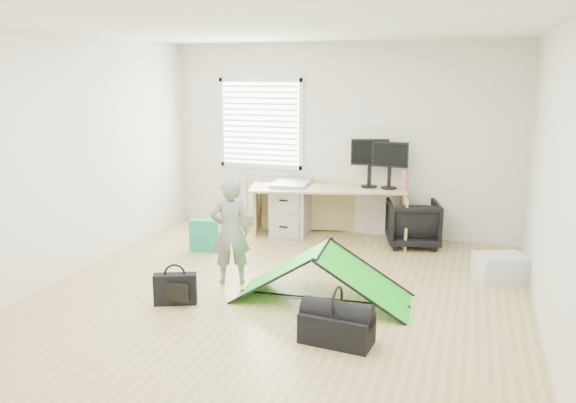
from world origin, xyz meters
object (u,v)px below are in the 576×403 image
(filing_cabinet, at_px, (291,208))
(duffel_bag, at_px, (337,328))
(person, at_px, (230,232))
(storage_crate, at_px, (500,268))
(office_chair, at_px, (413,223))
(monitor_left, at_px, (370,170))
(monitor_right, at_px, (389,172))
(kite, at_px, (323,275))
(laptop_bag, at_px, (175,289))
(thermos, at_px, (404,180))
(desk, at_px, (327,213))

(filing_cabinet, relative_size, duffel_bag, 1.27)
(person, bearing_deg, storage_crate, 175.07)
(filing_cabinet, xyz_separation_m, office_chair, (1.71, -0.01, -0.08))
(filing_cabinet, relative_size, monitor_left, 1.50)
(duffel_bag, bearing_deg, monitor_right, 96.41)
(monitor_left, distance_m, kite, 2.49)
(person, distance_m, laptop_bag, 0.89)
(monitor_left, distance_m, monitor_right, 0.28)
(monitor_right, bearing_deg, thermos, -0.09)
(desk, relative_size, monitor_left, 4.14)
(person, relative_size, kite, 0.66)
(monitor_right, relative_size, office_chair, 0.73)
(office_chair, height_order, storage_crate, office_chair)
(desk, bearing_deg, person, -119.93)
(monitor_left, bearing_deg, kite, -105.08)
(kite, bearing_deg, duffel_bag, -72.09)
(laptop_bag, bearing_deg, desk, 50.08)
(thermos, height_order, office_chair, thermos)
(filing_cabinet, xyz_separation_m, person, (-0.03, -2.05, 0.19))
(desk, relative_size, monitor_right, 4.32)
(desk, xyz_separation_m, monitor_right, (0.82, 0.18, 0.60))
(person, relative_size, storage_crate, 2.22)
(monitor_right, height_order, person, monitor_right)
(office_chair, xyz_separation_m, laptop_bag, (-2.03, -2.77, -0.15))
(desk, bearing_deg, monitor_left, 4.76)
(kite, height_order, duffel_bag, kite)
(office_chair, bearing_deg, duffel_bag, 69.81)
(person, bearing_deg, laptop_bag, 43.79)
(person, bearing_deg, thermos, -150.58)
(monitor_left, xyz_separation_m, storage_crate, (1.72, -1.21, -0.83))
(storage_crate, bearing_deg, laptop_bag, -150.58)
(thermos, relative_size, laptop_bag, 0.66)
(duffel_bag, bearing_deg, monitor_left, 101.24)
(monitor_right, height_order, office_chair, monitor_right)
(desk, height_order, monitor_right, monitor_right)
(laptop_bag, bearing_deg, monitor_left, 41.91)
(office_chair, bearing_deg, thermos, -61.84)
(monitor_left, bearing_deg, monitor_right, -17.85)
(monitor_right, relative_size, kite, 0.28)
(office_chair, distance_m, laptop_bag, 3.43)
(storage_crate, bearing_deg, person, -160.07)
(thermos, bearing_deg, office_chair, -47.14)
(kite, distance_m, laptop_bag, 1.49)
(filing_cabinet, distance_m, thermos, 1.64)
(desk, relative_size, storage_crate, 4.06)
(person, xyz_separation_m, duffel_bag, (1.45, -1.03, -0.45))
(monitor_left, distance_m, thermos, 0.50)
(storage_crate, bearing_deg, monitor_right, 140.39)
(kite, relative_size, laptop_bag, 4.19)
(office_chair, bearing_deg, storage_crate, 122.03)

